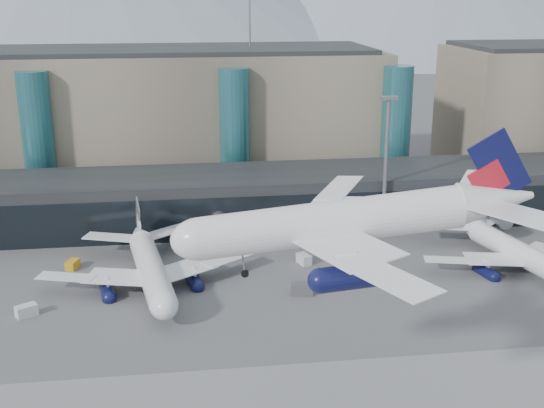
{
  "coord_description": "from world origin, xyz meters",
  "views": [
    {
      "loc": [
        -5.83,
        -66.74,
        43.29
      ],
      "look_at": [
        7.32,
        32.0,
        11.88
      ],
      "focal_mm": 45.0,
      "sensor_mm": 36.0,
      "label": 1
    }
  ],
  "objects": [
    {
      "name": "ground",
      "position": [
        0.0,
        0.0,
        0.0
      ],
      "size": [
        900.0,
        900.0,
        0.0
      ],
      "primitive_type": "plane",
      "color": "#515154",
      "rests_on": "ground"
    },
    {
      "name": "concourse",
      "position": [
        -0.02,
        57.73,
        4.97
      ],
      "size": [
        170.0,
        27.0,
        10.0
      ],
      "color": "black",
      "rests_on": "ground"
    },
    {
      "name": "terminal_main",
      "position": [
        -25.0,
        90.0,
        15.44
      ],
      "size": [
        130.0,
        30.0,
        31.0
      ],
      "color": "gray",
      "rests_on": "ground"
    },
    {
      "name": "teal_towers",
      "position": [
        -14.99,
        74.01,
        14.01
      ],
      "size": [
        116.4,
        19.4,
        46.0
      ],
      "color": "#286670",
      "rests_on": "ground"
    },
    {
      "name": "lightmast_mid",
      "position": [
        30.0,
        48.0,
        14.42
      ],
      "size": [
        3.0,
        1.2,
        25.6
      ],
      "color": "slate",
      "rests_on": "ground"
    },
    {
      "name": "hero_jet",
      "position": [
        10.18,
        -10.95,
        24.8
      ],
      "size": [
        33.4,
        34.02,
        10.98
      ],
      "rotation": [
        0.0,
        -0.11,
        -0.07
      ],
      "color": "white",
      "rests_on": "ground"
    },
    {
      "name": "jet_parked_mid",
      "position": [
        -11.89,
        32.4,
        4.28
      ],
      "size": [
        34.63,
        34.97,
        11.3
      ],
      "rotation": [
        0.0,
        0.0,
        1.74
      ],
      "color": "white",
      "rests_on": "ground"
    },
    {
      "name": "jet_parked_right",
      "position": [
        46.26,
        31.91,
        3.95
      ],
      "size": [
        31.68,
        32.41,
        10.43
      ],
      "rotation": [
        0.0,
        0.0,
        1.78
      ],
      "color": "white",
      "rests_on": "ground"
    },
    {
      "name": "veh_a",
      "position": [
        -28.32,
        22.54,
        0.8
      ],
      "size": [
        3.28,
        2.86,
        1.61
      ],
      "primitive_type": "cube",
      "rotation": [
        0.0,
        0.0,
        0.54
      ],
      "color": "silver",
      "rests_on": "ground"
    },
    {
      "name": "veh_b",
      "position": [
        -24.4,
        38.95,
        0.72
      ],
      "size": [
        2.29,
        2.87,
        1.44
      ],
      "primitive_type": "cube",
      "rotation": [
        0.0,
        0.0,
        1.22
      ],
      "color": "orange",
      "rests_on": "ground"
    },
    {
      "name": "veh_c",
      "position": [
        10.79,
        24.4,
        0.9
      ],
      "size": [
        3.49,
        2.21,
        1.81
      ],
      "primitive_type": "cube",
      "rotation": [
        0.0,
        0.0,
        -0.16
      ],
      "color": "#48484C",
      "rests_on": "ground"
    },
    {
      "name": "veh_d",
      "position": [
        49.78,
        44.15,
        0.79
      ],
      "size": [
        2.24,
        3.09,
        1.59
      ],
      "primitive_type": "cube",
      "rotation": [
        0.0,
        0.0,
        1.27
      ],
      "color": "silver",
      "rests_on": "ground"
    },
    {
      "name": "veh_g",
      "position": [
        13.18,
        36.11,
        0.79
      ],
      "size": [
        2.38,
        3.08,
        1.58
      ],
      "primitive_type": "cube",
      "rotation": [
        0.0,
        0.0,
        -1.24
      ],
      "color": "silver",
      "rests_on": "ground"
    }
  ]
}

